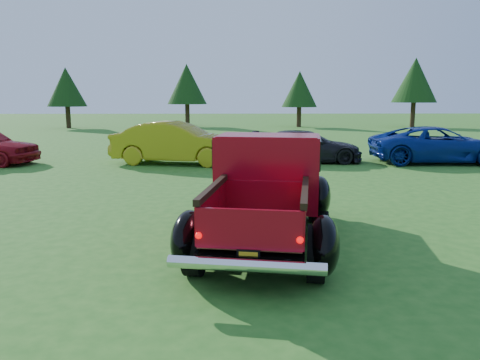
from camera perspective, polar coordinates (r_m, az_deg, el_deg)
The scene contains 9 objects.
ground at distance 7.97m, azimuth -3.97°, elevation -7.41°, with size 120.00×120.00×0.00m, color #29651D.
tree_west at distance 38.63m, azimuth -20.42°, elevation 10.56°, with size 2.94×2.94×4.60m.
tree_mid_left at distance 38.75m, azimuth -6.50°, elevation 11.52°, with size 3.20×3.20×5.00m.
tree_mid_right at distance 38.02m, azimuth 7.27°, elevation 10.92°, with size 2.82×2.82×4.40m.
tree_east at distance 39.90m, azimuth 20.55°, elevation 11.31°, with size 3.46×3.46×5.40m.
pickup_truck at distance 8.00m, azimuth 3.42°, elevation -1.12°, with size 2.92×5.01×1.77m.
show_car_yellow at distance 17.00m, azimuth -7.70°, elevation 4.50°, with size 1.60×4.60×1.52m, color #A69416.
show_car_grey at distance 17.50m, azimuth 8.14°, elevation 4.08°, with size 1.64×4.03×1.17m, color black.
show_car_blue at distance 18.60m, azimuth 22.94°, elevation 3.98°, with size 2.20×4.77×1.33m, color navy.
Camera 1 is at (0.36, -7.59, 2.40)m, focal length 35.00 mm.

